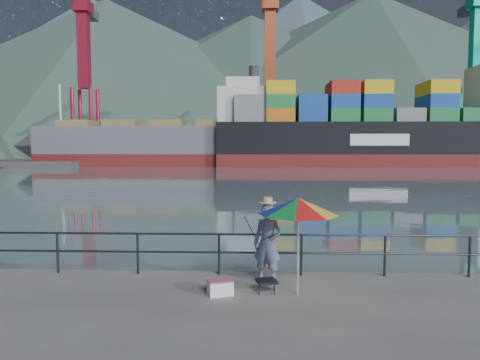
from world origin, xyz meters
The scene contains 13 objects.
harbor_water centered at (0.00, 130.00, 0.00)m, with size 500.00×280.00×0.00m, color slate.
far_dock centered at (10.00, 93.00, 0.00)m, with size 200.00×40.00×0.40m, color #514F4C.
guardrail centered at (0.00, 1.70, 0.52)m, with size 22.00×0.06×1.03m.
mountains centered at (38.82, 207.75, 35.55)m, with size 600.00×332.80×80.00m.
port_cranes centered at (31.00, 84.00, 16.00)m, with size 116.00×28.00×38.40m.
container_stacks centered at (31.36, 94.14, 3.03)m, with size 58.00×8.40×7.80m.
fisherman centered at (2.16, 1.05, 0.92)m, with size 0.67×0.44×1.84m, color navy.
beach_umbrella centered at (2.77, 0.31, 1.88)m, with size 1.96×1.96×2.06m.
folding_stool centered at (2.13, 0.45, 0.14)m, with size 0.50×0.50×0.27m.
cooler_bag centered at (1.14, 0.26, 0.15)m, with size 0.50×0.34×0.29m, color white.
fishing_rod centered at (1.87, 1.97, 0.00)m, with size 0.02×0.02×2.24m, color black.
bulk_carrier centered at (-13.17, 70.85, 4.21)m, with size 46.20×8.00×14.50m.
container_ship centered at (24.78, 70.01, 5.87)m, with size 55.91×9.32×18.10m.
Camera 1 is at (1.87, -8.52, 3.09)m, focal length 32.00 mm.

